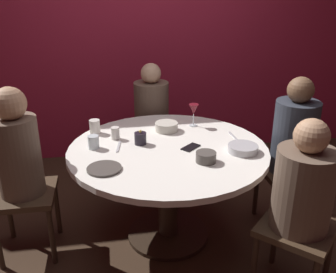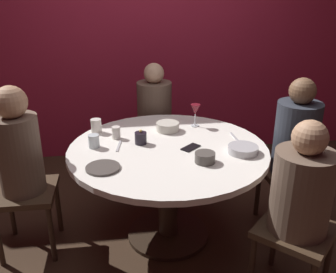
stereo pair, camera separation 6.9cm
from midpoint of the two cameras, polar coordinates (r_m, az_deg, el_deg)
ground_plane at (r=2.94m, az=0.70°, el=-14.69°), size 8.00×8.00×0.00m
back_wall at (r=3.95m, az=-2.72°, el=15.55°), size 6.00×0.10×2.60m
dining_table at (r=2.63m, az=0.76°, el=-4.55°), size 1.36×1.36×0.73m
seated_diner_left at (r=2.61m, az=-20.96°, el=-2.52°), size 0.40×0.40×1.19m
seated_diner_back at (r=3.42m, az=-1.49°, el=4.06°), size 0.40×0.40×1.12m
seated_diner_right at (r=2.84m, az=19.46°, el=-0.56°), size 0.40×0.40×1.18m
seated_diner_front_right at (r=2.22m, az=20.42°, el=-8.07°), size 0.57×0.57×1.12m
candle_holder at (r=2.61m, az=-3.40°, el=-0.24°), size 0.08×0.08×0.11m
wine_glass at (r=2.91m, az=4.85°, el=3.96°), size 0.08×0.08×0.18m
dinner_plate at (r=2.30m, az=-9.00°, el=-4.70°), size 0.21×0.21×0.01m
cell_phone at (r=2.56m, az=4.22°, el=-1.68°), size 0.15×0.15×0.01m
bowl_serving_large at (r=2.53m, az=12.08°, el=-1.93°), size 0.20×0.20×0.05m
bowl_salad_center at (r=2.36m, az=6.47°, el=-3.19°), size 0.13×0.13×0.06m
bowl_small_white at (r=2.84m, az=0.66°, el=1.51°), size 0.17×0.17×0.06m
cup_near_candle at (r=2.84m, az=-10.15°, el=1.59°), size 0.08×0.08×0.10m
cup_by_left_diner at (r=2.59m, az=-10.43°, el=-0.70°), size 0.08×0.08×0.09m
cup_by_right_diner at (r=2.71m, az=-7.15°, el=0.59°), size 0.06×0.06×0.09m
fork_near_plate at (r=2.60m, az=-6.72°, el=-1.43°), size 0.04×0.18×0.01m
knife_near_plate at (r=2.77m, az=10.78°, el=-0.10°), size 0.03×0.18×0.01m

